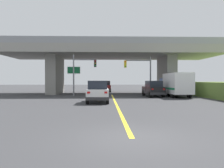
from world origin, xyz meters
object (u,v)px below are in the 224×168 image
traffic_signal_nearside (141,70)px  highway_sign (74,73)px  sedan_oncoming (106,86)px  box_truck (175,84)px  traffic_signal_farside (81,70)px  suv_crossing (153,89)px  suv_lead (98,92)px

traffic_signal_nearside → highway_sign: bearing=164.6°
sedan_oncoming → highway_sign: 9.44m
box_truck → sedan_oncoming: (-8.85, 12.16, -0.56)m
traffic_signal_nearside → traffic_signal_farside: (-7.94, -0.24, 0.03)m
traffic_signal_nearside → sedan_oncoming: bearing=114.2°
highway_sign → suv_crossing: bearing=-20.8°
sedan_oncoming → traffic_signal_nearside: traffic_signal_nearside is taller
traffic_signal_nearside → suv_crossing: bearing=-48.5°
suv_crossing → traffic_signal_nearside: bearing=127.9°
box_truck → sedan_oncoming: size_ratio=1.48×
highway_sign → box_truck: bearing=-17.4°
suv_crossing → box_truck: 2.86m
suv_crossing → suv_lead: bearing=-137.4°
suv_lead → box_truck: size_ratio=0.61×
box_truck → highway_sign: highway_sign is taller
sedan_oncoming → highway_sign: size_ratio=1.13×
suv_crossing → highway_sign: highway_sign is taller
sedan_oncoming → suv_crossing: bearing=-63.3°
traffic_signal_nearside → suv_lead: bearing=-122.6°
suv_lead → traffic_signal_farside: (-2.48, 8.30, 2.46)m
suv_lead → traffic_signal_farside: size_ratio=0.78×
suv_lead → suv_crossing: 9.78m
suv_lead → suv_crossing: bearing=46.2°
suv_crossing → highway_sign: bearing=155.5°
suv_crossing → box_truck: box_truck is taller
sedan_oncoming → traffic_signal_farside: traffic_signal_farside is taller
suv_crossing → traffic_signal_nearside: (-1.31, 1.48, 2.44)m
box_truck → traffic_signal_nearside: size_ratio=1.34×
traffic_signal_nearside → traffic_signal_farside: traffic_signal_farside is taller
traffic_signal_farside → highway_sign: size_ratio=1.29×
suv_lead → highway_sign: size_ratio=1.01×
suv_lead → highway_sign: (-3.90, 11.12, 2.14)m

